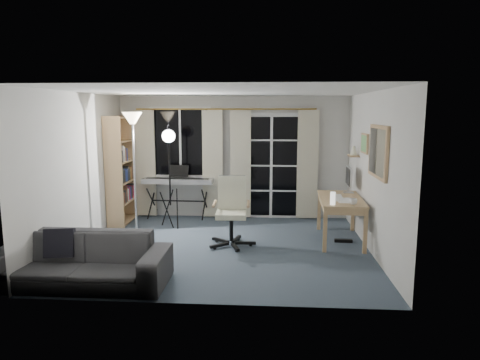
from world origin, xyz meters
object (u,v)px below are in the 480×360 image
office_chair (232,205)px  desk (341,203)px  sofa (80,252)px  bookshelf (119,173)px  torchiere_lamp (133,137)px  studio_light (169,148)px  monitor (349,177)px  keyboard_piano (178,182)px  mug (353,201)px

office_chair → desk: bearing=7.0°
office_chair → sofa: 2.47m
bookshelf → torchiere_lamp: bearing=-56.2°
torchiere_lamp → studio_light: size_ratio=1.14×
torchiere_lamp → monitor: torchiere_lamp is taller
office_chair → keyboard_piano: bearing=126.5°
bookshelf → office_chair: size_ratio=1.86×
studio_light → mug: size_ratio=15.65×
studio_light → desk: studio_light is taller
keyboard_piano → mug: keyboard_piano is taller
office_chair → monitor: bearing=18.4°
monitor → studio_light: bearing=-179.4°
bookshelf → desk: 4.12m
torchiere_lamp → mug: bearing=-10.7°
studio_light → mug: bearing=-32.1°
bookshelf → keyboard_piano: 1.12m
monitor → mug: size_ratio=4.40×
monitor → torchiere_lamp: bearing=-173.2°
studio_light → desk: size_ratio=1.35×
bookshelf → mug: size_ratio=17.24×
office_chair → desk: office_chair is taller
office_chair → mug: (1.86, -0.22, 0.14)m
bookshelf → desk: (4.01, -0.92, -0.33)m
bookshelf → sofa: size_ratio=0.95×
keyboard_piano → desk: (2.94, -1.20, -0.13)m
keyboard_piano → desk: 3.18m
sofa → studio_light: bearing=78.8°
monitor → mug: 0.98m
torchiere_lamp → mug: torchiere_lamp is taller
torchiere_lamp → sofa: bearing=-90.0°
keyboard_piano → monitor: bearing=-11.7°
studio_light → office_chair: bearing=-48.1°
desk → torchiere_lamp: bearing=179.6°
mug → torchiere_lamp: bearing=169.3°
desk → monitor: 0.61m
torchiere_lamp → keyboard_piano: size_ratio=1.51×
keyboard_piano → sofa: bearing=-97.6°
keyboard_piano → monitor: 3.23m
desk → sofa: sofa is taller
studio_light → office_chair: studio_light is taller
studio_light → office_chair: size_ratio=1.69×
monitor → mug: monitor is taller
desk → sofa: (-3.47, -2.05, -0.21)m
desk → monitor: size_ratio=2.64×
studio_light → office_chair: (1.19, -0.84, -0.83)m
keyboard_piano → studio_light: (-0.01, -0.64, 0.72)m
torchiere_lamp → office_chair: size_ratio=1.93×
studio_light → monitor: (3.15, -0.11, -0.49)m
mug → office_chair: bearing=173.3°
bookshelf → sofa: bearing=-81.7°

